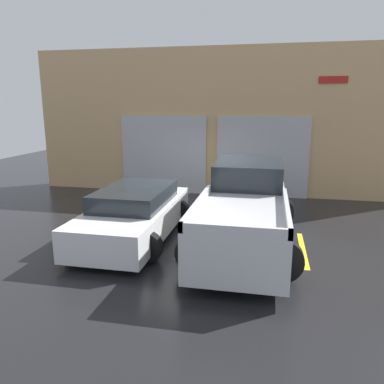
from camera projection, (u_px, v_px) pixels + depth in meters
ground_plane at (202, 217)px, 10.86m from camera, size 28.00×28.00×0.00m
shophouse_building at (219, 123)px, 13.42m from camera, size 13.58×0.68×5.15m
pickup_truck at (246, 207)px, 8.78m from camera, size 2.41×5.39×1.78m
sedan_white at (135, 214)px, 9.12m from camera, size 2.17×4.32×1.24m
parking_stripe_far_left at (85, 234)px, 9.49m from camera, size 0.12×2.20×0.01m
parking_stripe_left at (188, 241)px, 8.97m from camera, size 0.12×2.20×0.01m
parking_stripe_centre at (303, 250)px, 8.44m from camera, size 0.12×2.20×0.01m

